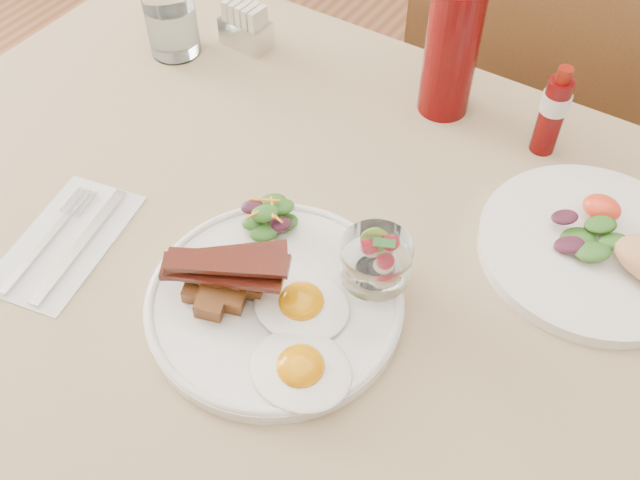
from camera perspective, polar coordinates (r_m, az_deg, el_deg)
table at (r=0.88m, az=2.19°, el=-6.68°), size 1.33×0.88×0.75m
chair_far at (r=1.41m, az=16.26°, el=9.56°), size 0.42×0.42×0.93m
main_plate at (r=0.78m, az=-3.64°, el=-5.01°), size 0.28×0.28×0.02m
fried_eggs at (r=0.73m, az=-1.53°, el=-7.58°), size 0.17×0.19×0.03m
bacon_potato_pile at (r=0.76m, az=-7.79°, el=-3.07°), size 0.14×0.10×0.06m
side_salad at (r=0.82m, az=-4.13°, el=1.79°), size 0.07×0.06×0.04m
fruit_cup at (r=0.75m, az=4.50°, el=-1.62°), size 0.08×0.08×0.08m
second_plate at (r=0.87m, az=22.32°, el=-0.83°), size 0.29×0.26×0.07m
ketchup_bottle at (r=0.97m, az=10.49°, el=14.87°), size 0.09×0.09×0.21m
hot_sauce_bottle at (r=0.96m, az=18.12°, el=9.73°), size 0.04×0.04×0.13m
sugar_caddy at (r=1.13m, az=-5.96°, el=16.55°), size 0.08×0.05×0.07m
water_glass at (r=1.11m, az=-11.85°, el=17.00°), size 0.08×0.08×0.13m
napkin_cutlery at (r=0.89m, az=-19.64°, el=-0.14°), size 0.14×0.21×0.01m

